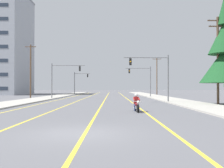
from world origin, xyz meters
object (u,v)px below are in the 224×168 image
(traffic_signal_mid_left, at_px, (79,80))
(utility_pole_right_far, at_px, (157,75))
(traffic_signal_mid_right, at_px, (143,77))
(utility_pole_left_near, at_px, (31,70))
(traffic_signal_near_right, at_px, (155,71))
(traffic_signal_near_left, at_px, (62,75))
(motorcycle_with_rider, at_px, (137,104))
(utility_pole_right_near, at_px, (218,58))

(traffic_signal_mid_left, relative_size, utility_pole_right_far, 0.61)
(traffic_signal_mid_right, distance_m, utility_pole_right_far, 19.65)
(utility_pole_left_near, distance_m, utility_pole_right_far, 35.84)
(traffic_signal_near_right, bearing_deg, utility_pole_left_near, 145.13)
(traffic_signal_near_right, relative_size, traffic_signal_near_left, 1.00)
(traffic_signal_near_right, height_order, utility_pole_right_far, utility_pole_right_far)
(utility_pole_left_near, bearing_deg, motorcycle_with_rider, -58.14)
(traffic_signal_near_right, relative_size, utility_pole_left_near, 0.62)
(motorcycle_with_rider, distance_m, utility_pole_right_far, 51.81)
(utility_pole_right_far, bearing_deg, traffic_signal_mid_right, -107.81)
(motorcycle_with_rider, bearing_deg, traffic_signal_mid_left, 102.21)
(traffic_signal_mid_left, bearing_deg, motorcycle_with_rider, -77.79)
(traffic_signal_near_left, bearing_deg, utility_pole_right_far, 50.24)
(motorcycle_with_rider, distance_m, traffic_signal_near_left, 27.54)
(traffic_signal_mid_left, bearing_deg, utility_pole_right_far, -3.05)
(traffic_signal_near_left, bearing_deg, utility_pole_right_near, -39.05)
(traffic_signal_near_left, height_order, utility_pole_left_near, utility_pole_left_near)
(motorcycle_with_rider, height_order, utility_pole_left_near, utility_pole_left_near)
(traffic_signal_near_right, bearing_deg, traffic_signal_mid_right, 87.82)
(motorcycle_with_rider, xyz_separation_m, utility_pole_left_near, (-17.11, 27.53, 4.58))
(traffic_signal_mid_right, distance_m, utility_pole_left_near, 21.93)
(utility_pole_right_far, bearing_deg, motorcycle_with_rider, -101.58)
(traffic_signal_mid_left, bearing_deg, traffic_signal_near_left, -89.29)
(utility_pole_right_near, distance_m, utility_pole_right_far, 42.31)
(motorcycle_with_rider, bearing_deg, utility_pole_right_near, 39.79)
(traffic_signal_near_right, relative_size, traffic_signal_mid_right, 1.00)
(motorcycle_with_rider, bearing_deg, utility_pole_left_near, 121.86)
(traffic_signal_mid_left, distance_m, utility_pole_right_far, 21.61)
(motorcycle_with_rider, relative_size, utility_pole_right_near, 0.22)
(traffic_signal_near_right, bearing_deg, utility_pole_right_near, -37.76)
(motorcycle_with_rider, relative_size, utility_pole_left_near, 0.22)
(traffic_signal_near_left, relative_size, utility_pole_left_near, 0.62)
(traffic_signal_mid_right, relative_size, utility_pole_right_near, 0.63)
(traffic_signal_mid_left, xyz_separation_m, utility_pole_right_near, (21.07, -43.46, 1.23))
(utility_pole_left_near, bearing_deg, traffic_signal_mid_right, 11.45)
(traffic_signal_near_right, bearing_deg, motorcycle_with_rider, -105.58)
(traffic_signal_near_right, height_order, traffic_signal_mid_left, same)
(utility_pole_right_near, height_order, utility_pole_left_near, utility_pole_left_near)
(traffic_signal_near_right, relative_size, traffic_signal_mid_left, 1.00)
(motorcycle_with_rider, distance_m, traffic_signal_mid_right, 32.37)
(traffic_signal_near_right, xyz_separation_m, traffic_signal_near_left, (-14.49, 11.99, -0.00))
(utility_pole_left_near, relative_size, utility_pole_right_far, 0.98)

